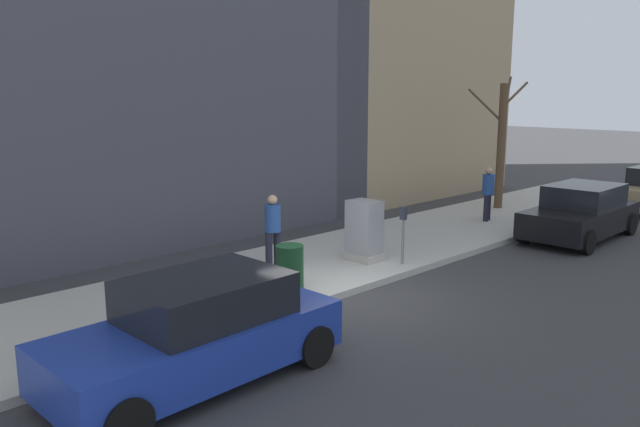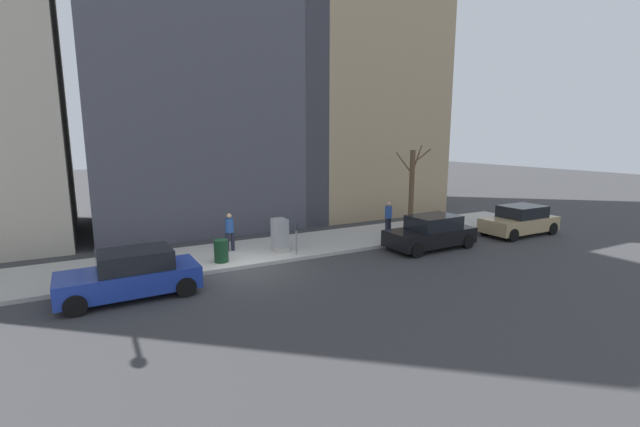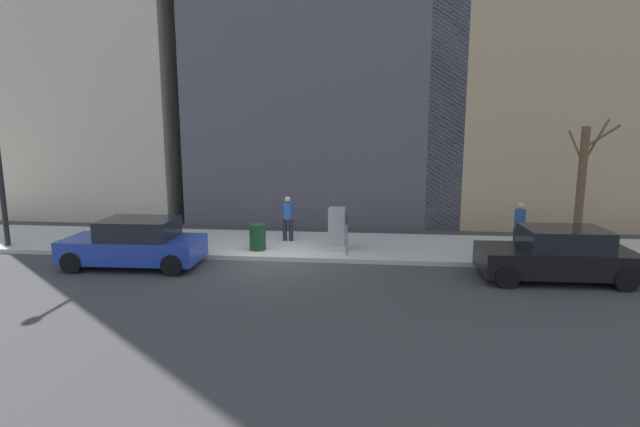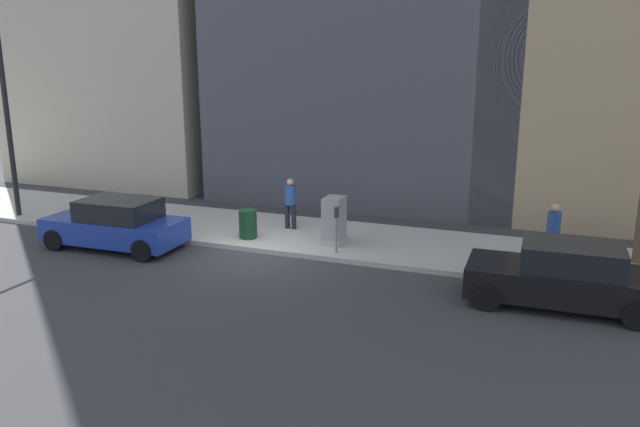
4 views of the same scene
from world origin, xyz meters
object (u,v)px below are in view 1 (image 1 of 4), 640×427
(parked_car_black, at_px, (581,213))
(utility_box, at_px, (364,231))
(parking_meter, at_px, (403,229))
(pedestrian_near_meter, at_px, (488,191))
(trash_bin, at_px, (290,267))
(parked_car_blue, at_px, (198,332))
(pedestrian_midblock, at_px, (273,226))
(bare_tree, at_px, (501,143))

(parked_car_black, xyz_separation_m, utility_box, (2.36, 6.47, 0.11))
(parking_meter, xyz_separation_m, pedestrian_near_meter, (1.26, -5.78, 0.11))
(trash_bin, bearing_deg, parked_car_black, -102.10)
(parked_car_blue, xyz_separation_m, pedestrian_near_meter, (2.73, -12.31, 0.35))
(parked_car_blue, height_order, trash_bin, parked_car_blue)
(parked_car_black, height_order, parked_car_blue, same)
(parked_car_black, distance_m, pedestrian_midblock, 9.05)
(parked_car_black, height_order, pedestrian_midblock, pedestrian_midblock)
(parking_meter, height_order, bare_tree, bare_tree)
(parking_meter, height_order, pedestrian_midblock, pedestrian_midblock)
(trash_bin, bearing_deg, parking_meter, -98.31)
(parked_car_black, distance_m, bare_tree, 4.48)
(parked_car_black, distance_m, pedestrian_near_meter, 2.81)
(parked_car_black, bearing_deg, pedestrian_near_meter, 4.98)
(bare_tree, relative_size, pedestrian_near_meter, 2.67)
(utility_box, relative_size, pedestrian_near_meter, 0.86)
(parked_car_blue, relative_size, bare_tree, 0.96)
(parked_car_black, bearing_deg, trash_bin, 76.70)
(trash_bin, xyz_separation_m, pedestrian_midblock, (1.47, -0.80, 0.49))
(parked_car_black, bearing_deg, parking_meter, 74.82)
(pedestrian_near_meter, distance_m, pedestrian_midblock, 8.09)
(parked_car_blue, xyz_separation_m, parking_meter, (1.48, -6.53, 0.24))
(pedestrian_midblock, bearing_deg, parked_car_black, 160.72)
(pedestrian_midblock, bearing_deg, bare_tree, -175.56)
(trash_bin, height_order, pedestrian_near_meter, pedestrian_near_meter)
(parking_meter, bearing_deg, parked_car_blue, 102.75)
(parked_car_black, relative_size, parking_meter, 3.14)
(parking_meter, relative_size, pedestrian_midblock, 0.81)
(utility_box, relative_size, bare_tree, 0.32)
(pedestrian_midblock, bearing_deg, utility_box, 153.62)
(trash_bin, bearing_deg, pedestrian_near_meter, -84.81)
(parked_car_blue, relative_size, utility_box, 2.97)
(parked_car_blue, relative_size, parking_meter, 3.14)
(parked_car_blue, bearing_deg, parked_car_black, -91.59)
(parked_car_blue, distance_m, parking_meter, 6.70)
(utility_box, bearing_deg, pedestrian_midblock, 60.56)
(parking_meter, xyz_separation_m, utility_box, (0.85, 0.38, -0.13))
(bare_tree, bearing_deg, parked_car_black, 152.22)
(parked_car_black, relative_size, pedestrian_near_meter, 2.55)
(utility_box, bearing_deg, parking_meter, -155.72)
(bare_tree, bearing_deg, utility_box, 98.93)
(parking_meter, xyz_separation_m, bare_tree, (2.17, -8.02, 1.40))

